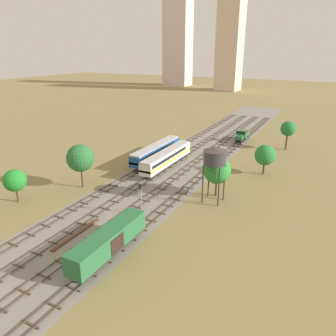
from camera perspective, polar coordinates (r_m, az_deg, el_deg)
ground_plane at (r=81.79m, az=3.41°, el=1.29°), size 480.00×480.00×0.00m
ballast_bed at (r=81.79m, az=3.41°, el=1.29°), size 18.01×176.00×0.01m
track_far_left at (r=85.50m, az=-0.60°, el=2.26°), size 2.40×126.00×0.29m
track_left at (r=83.53m, az=2.23°, el=1.81°), size 2.40×126.00×0.29m
track_centre_left at (r=81.77m, az=5.20°, el=1.33°), size 2.40×126.00×0.29m
track_centre at (r=80.25m, az=8.28°, el=0.83°), size 2.40×126.00×0.29m
freight_boxcar_centre_nearest at (r=45.00m, az=-10.29°, el=-12.32°), size 2.87×14.00×3.60m
diesel_railcar_left_near at (r=76.17m, az=-0.22°, el=1.95°), size 2.96×20.50×3.80m
diesel_railcar_far_left_mid at (r=81.04m, az=-2.08°, el=3.06°), size 2.96×20.50×3.80m
shunter_loco_centre_midfar at (r=101.17m, az=12.75°, el=5.70°), size 2.74×8.46×3.10m
water_tower at (r=57.74m, az=8.17°, el=1.93°), size 4.21×4.21×10.14m
signal_post_nearest at (r=54.18m, az=-4.76°, el=-4.78°), size 0.28×0.47×5.69m
lineside_tree_0 at (r=61.20m, az=8.53°, el=-0.39°), size 5.11×5.11×7.70m
lineside_tree_1 at (r=66.31m, az=-15.04°, el=1.66°), size 5.39×5.39×8.84m
lineside_tree_2 at (r=74.52m, az=16.53°, el=2.15°), size 4.51×4.51×6.70m
lineside_tree_3 at (r=64.53m, az=-25.13°, el=-2.00°), size 4.05×4.05×6.19m
lineside_tree_4 at (r=95.07m, az=20.19°, el=6.42°), size 4.06×4.06×7.92m
skyline_tower_0 at (r=255.12m, az=1.71°, el=20.76°), size 18.19×14.19×58.61m
skyline_tower_1 at (r=226.64m, az=10.74°, el=20.31°), size 14.15×16.47×56.83m
spare_rail_bundle at (r=52.02m, az=-15.62°, el=-10.99°), size 0.60×10.00×0.24m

